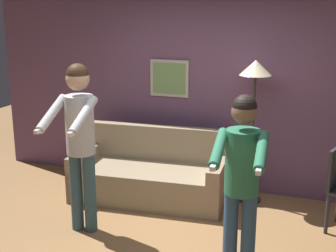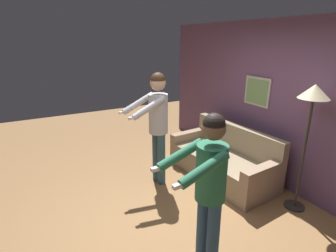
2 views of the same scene
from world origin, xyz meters
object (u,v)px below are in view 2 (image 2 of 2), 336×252
Objects in this scene: couch at (223,161)px; torchiere_lamp at (312,104)px; person_standing_left at (157,118)px; person_standing_right at (209,180)px.

torchiere_lamp reaches higher than couch.
torchiere_lamp is 0.97× the size of person_standing_left.
person_standing_right is (1.41, -1.39, 0.74)m from couch.
person_standing_left is at bearing -108.16° from couch.
torchiere_lamp reaches higher than person_standing_right.
torchiere_lamp is at bearing 15.57° from couch.
torchiere_lamp is (1.21, 0.34, 1.24)m from couch.
couch is 1.11× the size of torchiere_lamp.
person_standing_left is at bearing -137.78° from torchiere_lamp.
couch is at bearing 71.84° from person_standing_left.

